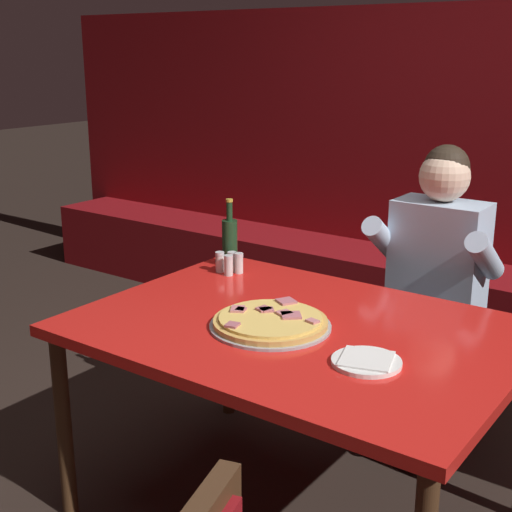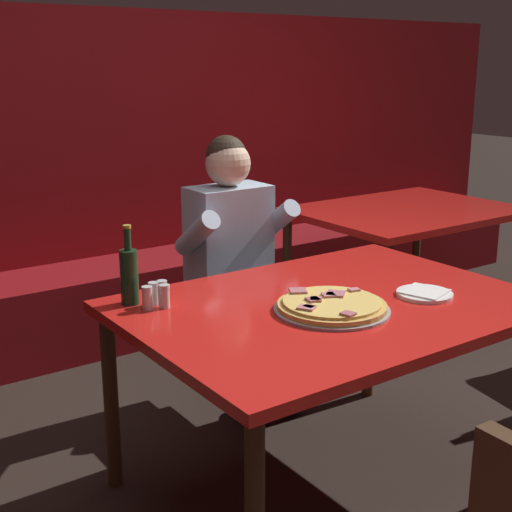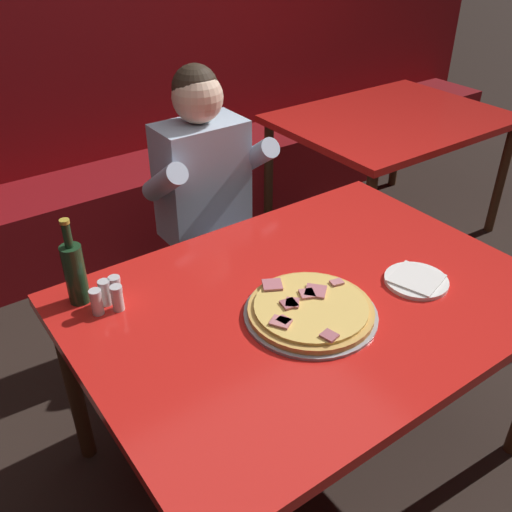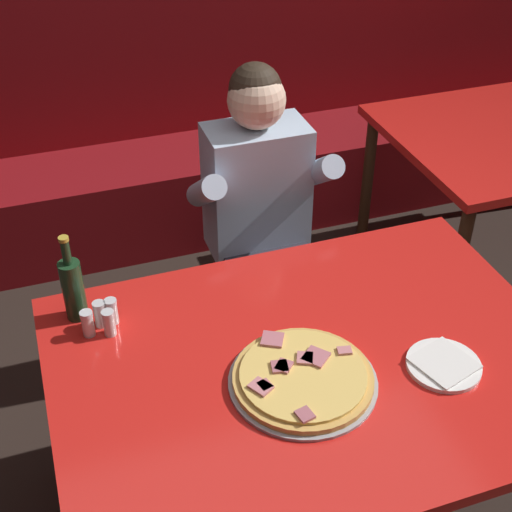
% 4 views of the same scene
% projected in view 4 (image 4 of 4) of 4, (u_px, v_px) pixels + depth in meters
% --- Properties ---
extents(booth_wall_panel, '(6.80, 0.16, 1.90)m').
position_uv_depth(booth_wall_panel, '(148.00, 40.00, 3.57)').
color(booth_wall_panel, maroon).
rests_on(booth_wall_panel, ground_plane).
extents(booth_bench, '(6.46, 0.48, 0.46)m').
position_uv_depth(booth_bench, '(172.00, 194.00, 3.75)').
color(booth_bench, maroon).
rests_on(booth_bench, ground_plane).
extents(main_dining_table, '(1.47, 1.07, 0.75)m').
position_uv_depth(main_dining_table, '(312.00, 376.00, 2.06)').
color(main_dining_table, '#422816').
rests_on(main_dining_table, ground_plane).
extents(pizza, '(0.41, 0.41, 0.05)m').
position_uv_depth(pizza, '(303.00, 378.00, 1.94)').
color(pizza, '#9E9EA3').
rests_on(pizza, main_dining_table).
extents(plate_white_paper, '(0.21, 0.21, 0.02)m').
position_uv_depth(plate_white_paper, '(444.00, 365.00, 1.99)').
color(plate_white_paper, white).
rests_on(plate_white_paper, main_dining_table).
extents(beer_bottle, '(0.07, 0.07, 0.29)m').
position_uv_depth(beer_bottle, '(73.00, 288.00, 2.11)').
color(beer_bottle, '#19381E').
rests_on(beer_bottle, main_dining_table).
extents(shaker_black_pepper, '(0.04, 0.04, 0.09)m').
position_uv_depth(shaker_black_pepper, '(100.00, 315.00, 2.12)').
color(shaker_black_pepper, silver).
rests_on(shaker_black_pepper, main_dining_table).
extents(shaker_oregano, '(0.04, 0.04, 0.09)m').
position_uv_depth(shaker_oregano, '(112.00, 312.00, 2.13)').
color(shaker_oregano, silver).
rests_on(shaker_oregano, main_dining_table).
extents(shaker_red_pepper_flakes, '(0.04, 0.04, 0.09)m').
position_uv_depth(shaker_red_pepper_flakes, '(88.00, 325.00, 2.08)').
color(shaker_red_pepper_flakes, silver).
rests_on(shaker_red_pepper_flakes, main_dining_table).
extents(shaker_parmesan, '(0.04, 0.04, 0.09)m').
position_uv_depth(shaker_parmesan, '(109.00, 324.00, 2.09)').
color(shaker_parmesan, silver).
rests_on(shaker_parmesan, main_dining_table).
extents(diner_seated_blue_shirt, '(0.53, 0.53, 1.27)m').
position_uv_depth(diner_seated_blue_shirt, '(264.00, 217.00, 2.70)').
color(diner_seated_blue_shirt, black).
rests_on(diner_seated_blue_shirt, ground_plane).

